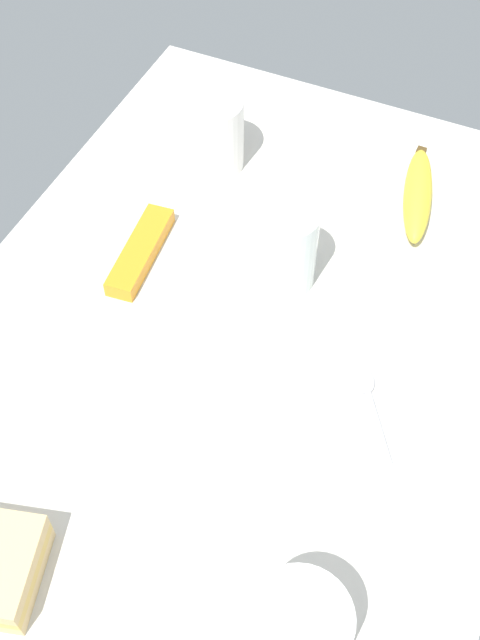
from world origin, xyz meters
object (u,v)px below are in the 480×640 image
glass_of_milk (286,251)px  snack_bar (141,251)px  coffee_mug_black (297,635)px  coffee_mug_milky (211,132)px  banana (418,194)px  spoon (369,396)px

glass_of_milk → snack_bar: (3.97, -16.71, -3.76)cm
coffee_mug_black → glass_of_milk: bearing=-156.3°
coffee_mug_milky → snack_bar: coffee_mug_milky is taller
coffee_mug_black → glass_of_milk: (-38.03, -16.66, 0.17)cm
glass_of_milk → banana: 21.00cm
coffee_mug_black → snack_bar: bearing=-135.6°
snack_bar → spoon: bearing=70.3°
coffee_mug_black → snack_bar: size_ratio=0.79×
glass_of_milk → snack_bar: size_ratio=0.77×
snack_bar → coffee_mug_black: bearing=38.3°
coffee_mug_milky → snack_bar: size_ratio=0.76×
coffee_mug_milky → snack_bar: 18.82cm
glass_of_milk → snack_bar: glass_of_milk is taller
coffee_mug_black → banana: 56.45cm
banana → glass_of_milk: bearing=-30.0°
snack_bar → banana: bearing=122.9°
coffee_mug_black → spoon: bearing=-174.9°
glass_of_milk → spoon: bearing=51.3°
coffee_mug_black → snack_bar: coffee_mug_black is taller
coffee_mug_milky → spoon: size_ratio=0.95×
glass_of_milk → banana: size_ratio=0.63×
coffee_mug_black → coffee_mug_milky: coffee_mug_milky is taller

